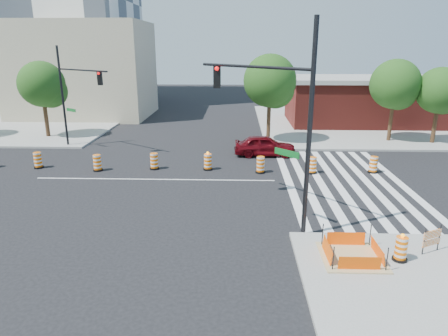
# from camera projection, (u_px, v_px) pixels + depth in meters

# --- Properties ---
(ground) EXTENTS (120.00, 120.00, 0.00)m
(ground) POSITION_uv_depth(u_px,v_px,m) (155.00, 179.00, 23.39)
(ground) COLOR black
(ground) RESTS_ON ground
(sidewalk_ne) EXTENTS (22.00, 22.00, 0.15)m
(sidewalk_ne) POSITION_uv_depth(u_px,v_px,m) (369.00, 123.00, 39.98)
(sidewalk_ne) COLOR gray
(sidewalk_ne) RESTS_ON ground
(sidewalk_nw) EXTENTS (22.00, 22.00, 0.15)m
(sidewalk_nw) POSITION_uv_depth(u_px,v_px,m) (17.00, 121.00, 41.15)
(sidewalk_nw) COLOR gray
(sidewalk_nw) RESTS_ON ground
(crosswalk_east) EXTENTS (6.75, 13.50, 0.01)m
(crosswalk_east) POSITION_uv_depth(u_px,v_px,m) (343.00, 181.00, 23.03)
(crosswalk_east) COLOR silver
(crosswalk_east) RESTS_ON ground
(lane_centerline) EXTENTS (14.00, 0.12, 0.01)m
(lane_centerline) POSITION_uv_depth(u_px,v_px,m) (155.00, 179.00, 23.39)
(lane_centerline) COLOR silver
(lane_centerline) RESTS_ON ground
(excavation_pit) EXTENTS (2.20, 2.20, 0.90)m
(excavation_pit) POSITION_uv_depth(u_px,v_px,m) (352.00, 256.00, 14.43)
(excavation_pit) COLOR tan
(excavation_pit) RESTS_ON ground
(brick_storefront) EXTENTS (16.50, 8.50, 4.60)m
(brick_storefront) POSITION_uv_depth(u_px,v_px,m) (371.00, 101.00, 39.32)
(brick_storefront) COLOR maroon
(brick_storefront) RESTS_ON ground
(beige_midrise) EXTENTS (14.00, 10.00, 10.00)m
(beige_midrise) POSITION_uv_depth(u_px,v_px,m) (83.00, 70.00, 43.34)
(beige_midrise) COLOR #B4AA89
(beige_midrise) RESTS_ON ground
(red_coupe) EXTENTS (4.33, 1.81, 1.46)m
(red_coupe) POSITION_uv_depth(u_px,v_px,m) (265.00, 146.00, 28.26)
(red_coupe) COLOR #52070D
(red_coupe) RESTS_ON ground
(signal_pole_se) EXTENTS (4.53, 4.65, 8.40)m
(signal_pole_se) POSITION_uv_depth(u_px,v_px,m) (275.00, 106.00, 16.26)
(signal_pole_se) COLOR black
(signal_pole_se) RESTS_ON ground
(signal_pole_nw) EXTENTS (4.67, 3.28, 7.39)m
(signal_pole_nw) POSITION_uv_depth(u_px,v_px,m) (74.00, 88.00, 28.88)
(signal_pole_nw) COLOR black
(signal_pole_nw) RESTS_ON ground
(pit_drum) EXTENTS (0.53, 0.53, 1.04)m
(pit_drum) POSITION_uv_depth(u_px,v_px,m) (401.00, 249.00, 14.15)
(pit_drum) COLOR black
(pit_drum) RESTS_ON ground
(barricade) EXTENTS (0.81, 0.43, 1.04)m
(barricade) POSITION_uv_depth(u_px,v_px,m) (432.00, 238.00, 14.67)
(barricade) COLOR #FF6B05
(barricade) RESTS_ON ground
(tree_north_b) EXTENTS (3.76, 3.74, 6.36)m
(tree_north_b) POSITION_uv_depth(u_px,v_px,m) (43.00, 87.00, 32.83)
(tree_north_b) COLOR #382314
(tree_north_b) RESTS_ON ground
(tree_north_c) EXTENTS (4.09, 4.09, 6.96)m
(tree_north_c) POSITION_uv_depth(u_px,v_px,m) (270.00, 84.00, 30.95)
(tree_north_c) COLOR #382314
(tree_north_c) RESTS_ON ground
(tree_north_d) EXTENTS (3.86, 3.86, 6.57)m
(tree_north_d) POSITION_uv_depth(u_px,v_px,m) (395.00, 87.00, 31.25)
(tree_north_d) COLOR #382314
(tree_north_d) RESTS_ON ground
(tree_north_e) EXTENTS (3.55, 3.53, 6.00)m
(tree_north_e) POSITION_uv_depth(u_px,v_px,m) (440.00, 93.00, 30.61)
(tree_north_e) COLOR #382314
(tree_north_e) RESTS_ON ground
(median_drum_1) EXTENTS (0.60, 0.60, 1.02)m
(median_drum_1) POSITION_uv_depth(u_px,v_px,m) (38.00, 161.00, 25.44)
(median_drum_1) COLOR black
(median_drum_1) RESTS_ON ground
(median_drum_2) EXTENTS (0.60, 0.60, 1.02)m
(median_drum_2) POSITION_uv_depth(u_px,v_px,m) (97.00, 163.00, 24.88)
(median_drum_2) COLOR black
(median_drum_2) RESTS_ON ground
(median_drum_3) EXTENTS (0.60, 0.60, 1.02)m
(median_drum_3) POSITION_uv_depth(u_px,v_px,m) (154.00, 162.00, 25.22)
(median_drum_3) COLOR black
(median_drum_3) RESTS_ON ground
(median_drum_4) EXTENTS (0.60, 0.60, 1.18)m
(median_drum_4) POSITION_uv_depth(u_px,v_px,m) (208.00, 162.00, 25.08)
(median_drum_4) COLOR black
(median_drum_4) RESTS_ON ground
(median_drum_5) EXTENTS (0.60, 0.60, 1.02)m
(median_drum_5) POSITION_uv_depth(u_px,v_px,m) (260.00, 165.00, 24.48)
(median_drum_5) COLOR black
(median_drum_5) RESTS_ON ground
(median_drum_6) EXTENTS (0.60, 0.60, 1.02)m
(median_drum_6) POSITION_uv_depth(u_px,v_px,m) (312.00, 166.00, 24.37)
(median_drum_6) COLOR black
(median_drum_6) RESTS_ON ground
(median_drum_7) EXTENTS (0.60, 0.60, 1.02)m
(median_drum_7) POSITION_uv_depth(u_px,v_px,m) (373.00, 165.00, 24.49)
(median_drum_7) COLOR black
(median_drum_7) RESTS_ON ground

